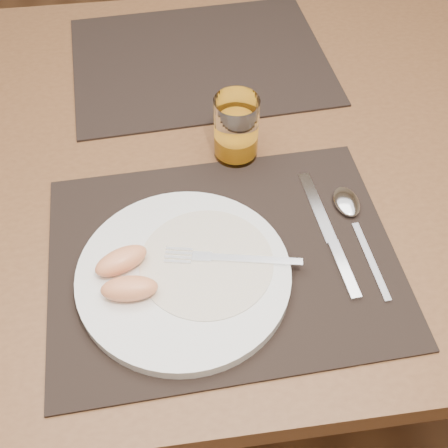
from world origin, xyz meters
TOP-DOWN VIEW (x-y plane):
  - ground at (0.00, 0.00)m, footprint 5.00×5.00m
  - table at (0.00, 0.00)m, footprint 1.40×0.90m
  - placemat_near at (0.01, -0.22)m, footprint 0.46×0.37m
  - placemat_far at (0.03, 0.22)m, footprint 0.47×0.38m
  - plate at (-0.04, -0.25)m, footprint 0.27×0.27m
  - plate_dressing at (-0.01, -0.24)m, footprint 0.17×0.17m
  - fork at (0.00, -0.23)m, footprint 0.17×0.05m
  - knife at (0.16, -0.22)m, footprint 0.03×0.22m
  - spoon at (0.19, -0.17)m, footprint 0.04×0.19m
  - juice_glass at (0.05, -0.03)m, footprint 0.07×0.07m
  - grapefruit_wedges at (-0.12, -0.25)m, footprint 0.08×0.09m

SIDE VIEW (x-z plane):
  - ground at x=0.00m, z-range 0.00..0.00m
  - table at x=0.00m, z-range 0.29..1.04m
  - placemat_near at x=0.01m, z-range 0.75..0.75m
  - placemat_far at x=0.03m, z-range 0.75..0.75m
  - knife at x=0.16m, z-range 0.75..0.76m
  - spoon at x=0.19m, z-range 0.75..0.77m
  - plate at x=-0.04m, z-range 0.75..0.77m
  - plate_dressing at x=-0.01m, z-range 0.77..0.77m
  - fork at x=0.00m, z-range 0.77..0.77m
  - grapefruit_wedges at x=-0.12m, z-range 0.77..0.80m
  - juice_glass at x=0.05m, z-range 0.75..0.85m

